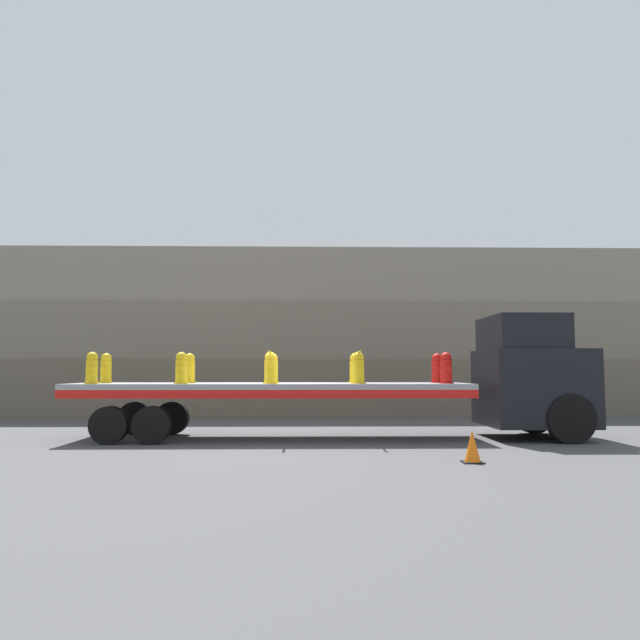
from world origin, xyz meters
The scene contains 17 objects.
ground_plane centered at (0.00, 0.00, 0.00)m, with size 120.00×120.00×0.00m, color #474749.
rock_cliff centered at (0.00, 8.81, 3.18)m, with size 60.00×3.30×6.36m.
truck_cab centered at (6.67, 0.00, 1.54)m, with size 2.47×2.68×3.07m.
flatbed_trailer centered at (-0.67, 0.00, 1.12)m, with size 9.79×2.51×1.38m.
fire_hydrant_yellow_near_0 centered at (-4.30, -0.53, 1.75)m, with size 0.35×0.52×0.77m.
fire_hydrant_yellow_far_0 centered at (-4.30, 0.53, 1.75)m, with size 0.35×0.52×0.77m.
fire_hydrant_yellow_near_1 centered at (-2.15, -0.53, 1.75)m, with size 0.35×0.52×0.77m.
fire_hydrant_yellow_far_1 centered at (-2.15, 0.53, 1.75)m, with size 0.35×0.52×0.77m.
fire_hydrant_yellow_near_2 centered at (0.00, -0.53, 1.75)m, with size 0.35×0.52×0.77m.
fire_hydrant_yellow_far_2 centered at (0.00, 0.53, 1.75)m, with size 0.35×0.52×0.77m.
fire_hydrant_yellow_near_3 centered at (2.15, -0.53, 1.75)m, with size 0.35×0.52×0.77m.
fire_hydrant_yellow_far_3 centered at (2.15, 0.53, 1.75)m, with size 0.35×0.52×0.77m.
fire_hydrant_red_near_4 centered at (4.30, -0.53, 1.75)m, with size 0.35×0.52×0.77m.
fire_hydrant_red_far_4 centered at (4.30, 0.53, 1.75)m, with size 0.35×0.52×0.77m.
cargo_strap_rear centered at (0.00, 0.00, 2.15)m, with size 0.05×2.61×0.01m.
cargo_strap_middle centered at (2.15, 0.00, 2.15)m, with size 0.05×2.61×0.01m.
traffic_cone centered at (3.94, -4.17, 0.29)m, with size 0.38×0.38×0.60m.
Camera 1 is at (0.88, -15.72, 1.68)m, focal length 35.00 mm.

